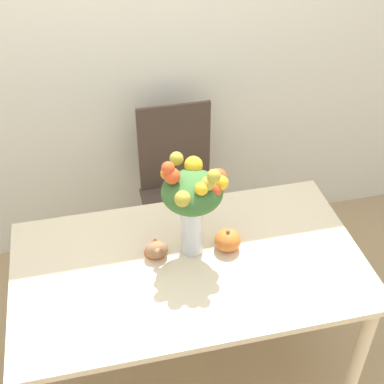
{
  "coord_description": "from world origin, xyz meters",
  "views": [
    {
      "loc": [
        -0.33,
        -1.5,
        2.36
      ],
      "look_at": [
        0.03,
        0.07,
        1.09
      ],
      "focal_mm": 50.0,
      "sensor_mm": 36.0,
      "label": 1
    }
  ],
  "objects": [
    {
      "name": "pumpkin",
      "position": [
        0.18,
        0.05,
        0.82
      ],
      "size": [
        0.11,
        0.11,
        0.1
      ],
      "color": "orange",
      "rests_on": "dining_table"
    },
    {
      "name": "ground_plane",
      "position": [
        0.0,
        0.0,
        0.0
      ],
      "size": [
        12.0,
        12.0,
        0.0
      ],
      "primitive_type": "plane",
      "color": "tan"
    },
    {
      "name": "turkey_figurine",
      "position": [
        -0.12,
        0.08,
        0.82
      ],
      "size": [
        0.1,
        0.13,
        0.08
      ],
      "color": "#936642",
      "rests_on": "dining_table"
    },
    {
      "name": "wall_back",
      "position": [
        0.0,
        1.11,
        1.35
      ],
      "size": [
        8.0,
        0.06,
        2.7
      ],
      "color": "silver",
      "rests_on": "ground_plane"
    },
    {
      "name": "dining_table",
      "position": [
        0.0,
        0.0,
        0.67
      ],
      "size": [
        1.44,
        0.82,
        0.78
      ],
      "color": "beige",
      "rests_on": "ground_plane"
    },
    {
      "name": "dining_chair_near_window",
      "position": [
        0.12,
        0.79,
        0.52
      ],
      "size": [
        0.42,
        0.42,
        1.0
      ],
      "rotation": [
        0.0,
        0.0,
        -0.0
      ],
      "color": "#47382D",
      "rests_on": "ground_plane"
    },
    {
      "name": "flower_vase",
      "position": [
        0.03,
        0.07,
        1.05
      ],
      "size": [
        0.26,
        0.26,
        0.46
      ],
      "color": "silver",
      "rests_on": "dining_table"
    }
  ]
}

